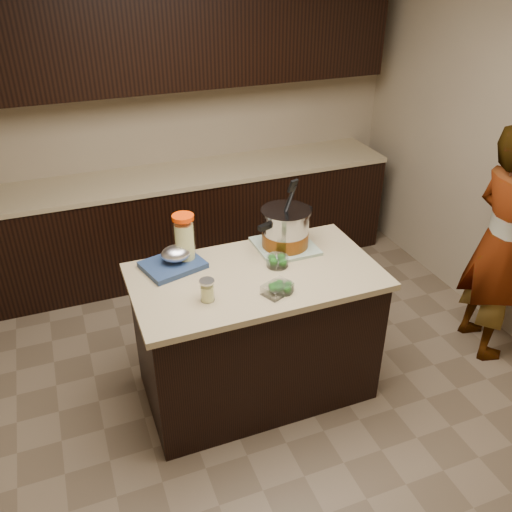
{
  "coord_description": "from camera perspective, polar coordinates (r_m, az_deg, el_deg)",
  "views": [
    {
      "loc": [
        -0.97,
        -2.5,
        2.6
      ],
      "look_at": [
        0.0,
        0.0,
        1.02
      ],
      "focal_mm": 38.0,
      "sensor_mm": 36.0,
      "label": 1
    }
  ],
  "objects": [
    {
      "name": "ground_plane",
      "position": [
        3.73,
        0.0,
        -13.62
      ],
      "size": [
        4.0,
        4.0,
        0.0
      ],
      "primitive_type": "plane",
      "color": "brown",
      "rests_on": "ground"
    },
    {
      "name": "lemonade_pitcher",
      "position": [
        3.24,
        -7.52,
        1.55
      ],
      "size": [
        0.15,
        0.15,
        0.31
      ],
      "rotation": [
        0.0,
        0.0,
        0.19
      ],
      "color": "#DBDA86",
      "rests_on": "island"
    },
    {
      "name": "stock_pot",
      "position": [
        3.39,
        3.12,
        2.72
      ],
      "size": [
        0.42,
        0.4,
        0.44
      ],
      "rotation": [
        0.0,
        0.0,
        0.36
      ],
      "color": "#B7B7BC",
      "rests_on": "dish_towel"
    },
    {
      "name": "broccoli_tub_right",
      "position": [
        3.01,
        2.9,
        -3.38
      ],
      "size": [
        0.12,
        0.12,
        0.05
      ],
      "rotation": [
        0.0,
        0.0,
        -0.04
      ],
      "color": "silver",
      "rests_on": "island"
    },
    {
      "name": "blue_tray",
      "position": [
        3.25,
        -8.61,
        -0.48
      ],
      "size": [
        0.4,
        0.35,
        0.13
      ],
      "rotation": [
        0.0,
        0.0,
        0.27
      ],
      "color": "navy",
      "rests_on": "island"
    },
    {
      "name": "broccoli_tub_rect",
      "position": [
        2.99,
        2.24,
        -3.52
      ],
      "size": [
        0.19,
        0.17,
        0.06
      ],
      "rotation": [
        0.0,
        0.0,
        0.42
      ],
      "color": "silver",
      "rests_on": "island"
    },
    {
      "name": "back_cabinets",
      "position": [
        4.66,
        -7.86,
        9.31
      ],
      "size": [
        3.6,
        0.63,
        2.33
      ],
      "color": "black",
      "rests_on": "ground"
    },
    {
      "name": "room_shell",
      "position": [
        2.83,
        0.0,
        12.24
      ],
      "size": [
        4.04,
        4.04,
        2.72
      ],
      "color": "tan",
      "rests_on": "ground"
    },
    {
      "name": "dish_towel",
      "position": [
        3.44,
        3.07,
        1.06
      ],
      "size": [
        0.36,
        0.36,
        0.02
      ],
      "primitive_type": "cube",
      "rotation": [
        0.0,
        0.0,
        0.01
      ],
      "color": "#5B8763",
      "rests_on": "island"
    },
    {
      "name": "mason_jar",
      "position": [
        2.93,
        -5.15,
        -3.67
      ],
      "size": [
        0.09,
        0.09,
        0.14
      ],
      "rotation": [
        0.0,
        0.0,
        0.12
      ],
      "color": "#DBDA86",
      "rests_on": "island"
    },
    {
      "name": "island",
      "position": [
        3.44,
        0.0,
        -8.19
      ],
      "size": [
        1.46,
        0.81,
        0.9
      ],
      "color": "black",
      "rests_on": "ground"
    },
    {
      "name": "broccoli_tub_left",
      "position": [
        3.24,
        2.27,
        -0.59
      ],
      "size": [
        0.16,
        0.16,
        0.06
      ],
      "rotation": [
        0.0,
        0.0,
        0.24
      ],
      "color": "silver",
      "rests_on": "island"
    },
    {
      "name": "person",
      "position": [
        3.97,
        24.41,
        1.11
      ],
      "size": [
        0.51,
        0.67,
        1.66
      ],
      "primitive_type": "imported",
      "rotation": [
        0.0,
        0.0,
        1.38
      ],
      "color": "gray",
      "rests_on": "ground"
    }
  ]
}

